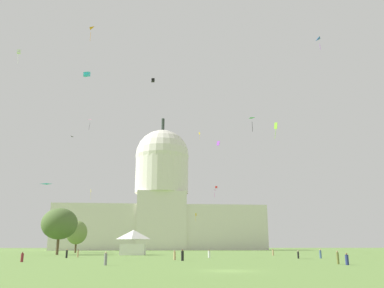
{
  "coord_description": "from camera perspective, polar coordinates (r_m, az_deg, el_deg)",
  "views": [
    {
      "loc": [
        -7.49,
        -38.47,
        2.35
      ],
      "look_at": [
        5.0,
        83.76,
        34.52
      ],
      "focal_mm": 36.4,
      "sensor_mm": 36.0,
      "label": 1
    }
  ],
  "objects": [
    {
      "name": "kite_orange_high",
      "position": [
        103.38,
        -14.79,
        15.95
      ],
      "size": [
        1.65,
        1.86,
        3.37
      ],
      "rotation": [
        0.0,
        0.0,
        5.35
      ],
      "color": "orange"
    },
    {
      "name": "kite_green_mid",
      "position": [
        76.8,
        8.63,
        3.55
      ],
      "size": [
        1.18,
        1.11,
        2.62
      ],
      "rotation": [
        0.0,
        0.0,
        5.61
      ],
      "color": "green"
    },
    {
      "name": "kite_violet_mid",
      "position": [
        93.17,
        3.86,
        0.11
      ],
      "size": [
        0.72,
        0.73,
        1.21
      ],
      "rotation": [
        0.0,
        0.0,
        4.61
      ],
      "color": "purple"
    },
    {
      "name": "person_tan_lawn_far_left",
      "position": [
        68.96,
        -2.56,
        -16.02
      ],
      "size": [
        0.53,
        0.53,
        1.56
      ],
      "rotation": [
        0.0,
        0.0,
        1.25
      ],
      "color": "tan",
      "rests_on": "ground_plane"
    },
    {
      "name": "person_white_aisle_center",
      "position": [
        80.12,
        2.52,
        -15.84
      ],
      "size": [
        0.48,
        0.48,
        1.56
      ],
      "rotation": [
        0.0,
        0.0,
        1.51
      ],
      "color": "silver",
      "rests_on": "ground_plane"
    },
    {
      "name": "capitol_building",
      "position": [
        220.2,
        -4.51,
        -8.65
      ],
      "size": [
        113.74,
        30.53,
        74.95
      ],
      "color": "silver",
      "rests_on": "ground_plane"
    },
    {
      "name": "person_maroon_near_tree_west",
      "position": [
        65.23,
        -23.63,
        -14.98
      ],
      "size": [
        0.52,
        0.52,
        1.46
      ],
      "rotation": [
        0.0,
        0.0,
        5.13
      ],
      "color": "maroon",
      "rests_on": "ground_plane"
    },
    {
      "name": "person_navy_front_left",
      "position": [
        54.37,
        21.76,
        -15.46
      ],
      "size": [
        0.5,
        0.5,
        1.47
      ],
      "rotation": [
        0.0,
        0.0,
        2.91
      ],
      "color": "navy",
      "rests_on": "ground_plane"
    },
    {
      "name": "kite_yellow_mid",
      "position": [
        187.16,
        -14.61,
        -6.75
      ],
      "size": [
        0.54,
        1.05,
        4.71
      ],
      "rotation": [
        0.0,
        0.0,
        1.07
      ],
      "color": "yellow"
    },
    {
      "name": "kite_magenta_mid",
      "position": [
        173.65,
        3.27,
        -6.91
      ],
      "size": [
        1.41,
        1.44,
        2.89
      ],
      "rotation": [
        0.0,
        0.0,
        3.95
      ],
      "color": "#D1339E"
    },
    {
      "name": "event_tent",
      "position": [
        105.66,
        -8.61,
        -14.04
      ],
      "size": [
        6.9,
        6.68,
        6.36
      ],
      "rotation": [
        0.0,
        0.0,
        -0.06
      ],
      "color": "white",
      "rests_on": "ground_plane"
    },
    {
      "name": "kite_white_high",
      "position": [
        98.33,
        -24.04,
        12.23
      ],
      "size": [
        0.92,
        0.93,
        3.37
      ],
      "rotation": [
        0.0,
        0.0,
        3.39
      ],
      "color": "white"
    },
    {
      "name": "person_grey_deep_crowd",
      "position": [
        51.31,
        -12.54,
        -16.13
      ],
      "size": [
        0.39,
        0.39,
        1.62
      ],
      "rotation": [
        0.0,
        0.0,
        4.62
      ],
      "color": "gray",
      "rests_on": "ground_plane"
    },
    {
      "name": "kite_lime_mid",
      "position": [
        89.07,
        12.17,
        2.46
      ],
      "size": [
        0.71,
        0.75,
        3.8
      ],
      "rotation": [
        0.0,
        0.0,
        1.51
      ],
      "color": "#8CD133"
    },
    {
      "name": "person_black_back_right",
      "position": [
        78.78,
        15.3,
        -15.39
      ],
      "size": [
        0.45,
        0.45,
        1.49
      ],
      "rotation": [
        0.0,
        0.0,
        2.62
      ],
      "color": "black",
      "rests_on": "ground_plane"
    },
    {
      "name": "kite_red_mid",
      "position": [
        181.03,
        3.58,
        -6.33
      ],
      "size": [
        1.21,
        1.2,
        0.96
      ],
      "rotation": [
        0.0,
        0.0,
        4.38
      ],
      "color": "red"
    },
    {
      "name": "person_black_front_right",
      "position": [
        64.74,
        -1.41,
        -16.03
      ],
      "size": [
        0.58,
        0.58,
        1.78
      ],
      "rotation": [
        0.0,
        0.0,
        5.15
      ],
      "color": "black",
      "rests_on": "ground_plane"
    },
    {
      "name": "tree_west_far",
      "position": [
        140.66,
        -16.54,
        -12.32
      ],
      "size": [
        7.95,
        6.85,
        10.65
      ],
      "color": "brown",
      "rests_on": "ground_plane"
    },
    {
      "name": "kite_pink_high",
      "position": [
        160.91,
        -14.75,
        3.27
      ],
      "size": [
        1.48,
        0.82,
        4.18
      ],
      "rotation": [
        0.0,
        0.0,
        0.13
      ],
      "color": "pink"
    },
    {
      "name": "kite_black_mid",
      "position": [
        120.3,
        -16.94,
        0.85
      ],
      "size": [
        0.89,
        1.36,
        0.27
      ],
      "rotation": [
        0.0,
        0.0,
        1.44
      ],
      "color": "black"
    },
    {
      "name": "person_tan_front_center",
      "position": [
        88.04,
        -16.38,
        -15.15
      ],
      "size": [
        0.43,
        0.43,
        1.6
      ],
      "rotation": [
        0.0,
        0.0,
        1.19
      ],
      "color": "tan",
      "rests_on": "ground_plane"
    },
    {
      "name": "kite_cyan_high",
      "position": [
        84.93,
        -15.16,
        9.83
      ],
      "size": [
        1.39,
        1.44,
        1.35
      ],
      "rotation": [
        0.0,
        0.0,
        5.89
      ],
      "color": "#33BCDB"
    },
    {
      "name": "ground_plane",
      "position": [
        39.26,
        5.44,
        -18.04
      ],
      "size": [
        800.0,
        800.0,
        0.0
      ],
      "primitive_type": "plane",
      "color": "olive"
    },
    {
      "name": "person_denim_near_tent",
      "position": [
        80.7,
        18.31,
        -15.06
      ],
      "size": [
        0.51,
        0.51,
        1.73
      ],
      "rotation": [
        0.0,
        0.0,
        5.79
      ],
      "color": "#3D5684",
      "rests_on": "ground_plane"
    },
    {
      "name": "person_olive_mid_left",
      "position": [
        56.42,
        20.57,
        -15.36
      ],
      "size": [
        0.45,
        0.45,
        1.7
      ],
      "rotation": [
        0.0,
        0.0,
        5.77
      ],
      "color": "olive",
      "rests_on": "ground_plane"
    },
    {
      "name": "person_black_near_tree_east",
      "position": [
        83.24,
        -17.89,
        -15.08
      ],
      "size": [
        0.51,
        0.51,
        1.69
      ],
      "rotation": [
        0.0,
        0.0,
        5.89
      ],
      "color": "black",
      "rests_on": "ground_plane"
    },
    {
      "name": "kite_gold_low",
      "position": [
        183.38,
        0.56,
        -10.41
      ],
      "size": [
        0.78,
        0.45,
        3.77
      ],
      "rotation": [
        0.0,
        0.0,
        2.66
      ],
      "color": "gold"
    },
    {
      "name": "kite_turquoise_low",
      "position": [
        72.63,
        -20.5,
        -5.82
      ],
      "size": [
        1.78,
        0.78,
        0.18
      ],
      "rotation": [
        0.0,
        0.0,
        3.02
      ],
      "color": "teal"
    },
    {
      "name": "kite_gold_high",
      "position": [
        173.85,
        1.11,
        1.49
      ],
      "size": [
        0.68,
        0.97,
        3.27
      ],
      "rotation": [
        0.0,
        0.0,
        4.3
      ],
      "color": "gold"
    },
    {
      "name": "person_tan_lawn_far_right",
      "position": [
        101.23,
        11.78,
        -15.3
      ],
      "size": [
        0.53,
        0.53,
        1.61
      ],
      "rotation": [
        0.0,
        0.0,
        3.44
      ],
      "color": "tan",
      "rests_on": "ground_plane"
    },
    {
      "name": "tree_west_mid",
      "position": [
        111.75,
        -18.84,
        -11.0
      ],
      "size": [
        9.55,
        9.15,
        12.16
      ],
      "color": "brown",
      "rests_on": "ground_plane"
    },
    {
      "name": "kite_black_high",
      "position": [
        138.01,
        -5.74,
        9.28
      ],
      "size": [
        1.2,
        1.16,
        1.27
      ],
      "rotation": [
        0.0,
        0.0,
        1.67
      ],
      "color": "black"
    },
    {
      "name": "kite_blue_high",
      "position": [
        104.09,
        18.33,
        14.18
      ],
      "size": [
        0.81,
        1.74,
        2.75
      ],
      "rotation": [
        0.0,
        0.0,
        1.58
      ],
      "color": "blue"
    }
  ]
}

